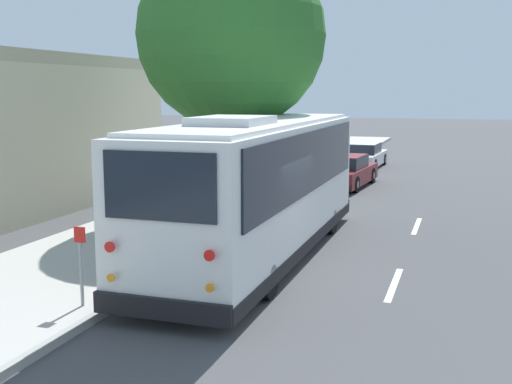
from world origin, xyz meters
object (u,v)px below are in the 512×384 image
Objects in this scene: shuttle_bus at (259,182)px; parked_sedan_maroon at (346,172)px; parked_sedan_white at (364,156)px; street_tree at (233,22)px; sign_post_near at (81,265)px; sign_post_far at (123,252)px.

shuttle_bus is 11.89m from parked_sedan_maroon.
street_tree is (-14.59, 1.76, 5.32)m from parked_sedan_white.
parked_sedan_maroon is 6.91m from parked_sedan_white.
shuttle_bus reaches higher than sign_post_near.
sign_post_near is at bearing 159.41° from shuttle_bus.
shuttle_bus is 2.23× the size of parked_sedan_white.
sign_post_near is 1.16× the size of sign_post_far.
street_tree is (4.15, 2.17, 4.09)m from shuttle_bus.
street_tree is at bearing 27.52° from shuttle_bus.
sign_post_near is at bearing 178.94° from parked_sedan_white.
parked_sedan_white is 15.63m from street_tree.
shuttle_bus is 7.34× the size of sign_post_near.
parked_sedan_white is at bearing -3.33° from sign_post_near.
sign_post_far is (-15.09, 1.66, 0.16)m from parked_sedan_maroon.
sign_post_far is (-7.41, -0.40, -5.14)m from street_tree.
parked_sedan_maroon is 0.53× the size of street_tree.
parked_sedan_white is 0.52× the size of street_tree.
sign_post_far reaches higher than parked_sedan_white.
street_tree is at bearing 2.56° from sign_post_near.
parked_sedan_white is at bearing 6.94° from parked_sedan_maroon.
sign_post_near is at bearing -180.00° from sign_post_far.
parked_sedan_white is (6.91, 0.30, -0.02)m from parked_sedan_maroon.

